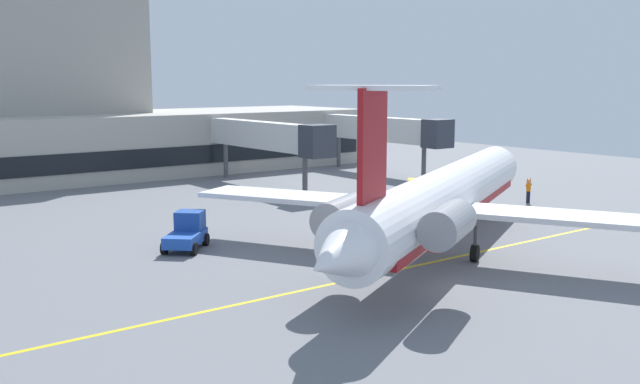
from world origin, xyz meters
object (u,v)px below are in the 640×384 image
object	(u,v)px
baggage_tug	(187,232)
marshaller	(528,190)
pushback_tractor	(417,197)
regional_jet	(443,198)

from	to	relation	value
baggage_tug	marshaller	xyz separation A→B (m)	(27.89, -2.22, 0.05)
pushback_tractor	marshaller	distance (m)	9.70
regional_jet	pushback_tractor	xyz separation A→B (m)	(8.23, 10.17, -2.12)
regional_jet	pushback_tractor	size ratio (longest dim) A/B	7.98
regional_jet	marshaller	distance (m)	19.19
marshaller	regional_jet	bearing A→B (deg)	-156.94
pushback_tractor	marshaller	size ratio (longest dim) A/B	2.02
regional_jet	baggage_tug	world-z (taller)	regional_jet
pushback_tractor	marshaller	xyz separation A→B (m)	(9.31, -2.71, -0.04)
regional_jet	baggage_tug	bearing A→B (deg)	136.90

